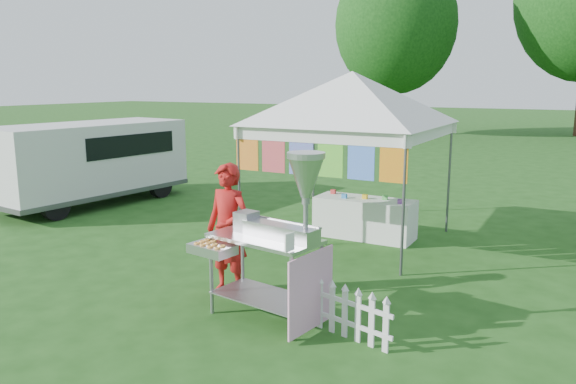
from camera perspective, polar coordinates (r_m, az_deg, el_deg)
The scene contains 8 objects.
ground at distance 7.35m, azimuth -4.57°, elevation -11.42°, with size 120.00×120.00×0.00m, color #1B4714.
canopy_main at distance 9.90m, azimuth 6.55°, elevation 12.04°, with size 4.24×4.24×3.45m.
tree_left at distance 31.37m, azimuth 10.88°, elevation 16.41°, with size 6.40×6.40×9.53m.
donut_cart at distance 6.44m, azimuth -0.98°, elevation -3.27°, with size 1.60×0.99×2.06m.
vendor at distance 7.47m, azimuth -6.11°, elevation -3.86°, with size 0.65×0.43×1.78m, color #AA1615.
cargo_van at distance 13.93m, azimuth -19.17°, elevation 3.06°, with size 2.30×4.71×1.88m.
picket_fence at distance 6.47m, azimuth 5.14°, elevation -11.91°, with size 1.40×0.38×0.56m.
display_table at distance 10.39m, azimuth 7.78°, elevation -2.63°, with size 1.80×0.70×0.73m, color white.
Camera 1 is at (3.75, -5.66, 2.81)m, focal length 35.00 mm.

